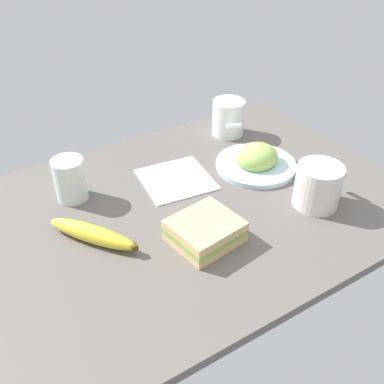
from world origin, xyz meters
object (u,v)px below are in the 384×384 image
(paper_napkin, at_px, (176,179))
(plate_of_food, at_px, (256,160))
(coffee_mug_black, at_px, (318,185))
(coffee_mug_milky, at_px, (228,117))
(glass_of_milk, at_px, (70,181))
(banana, at_px, (92,234))
(sandwich_main, at_px, (205,231))

(paper_napkin, bearing_deg, plate_of_food, 164.34)
(coffee_mug_black, xyz_separation_m, coffee_mug_milky, (-0.03, -0.35, 0.00))
(glass_of_milk, distance_m, banana, 0.16)
(coffee_mug_black, distance_m, coffee_mug_milky, 0.35)
(sandwich_main, bearing_deg, paper_napkin, -105.34)
(glass_of_milk, relative_size, banana, 0.53)
(coffee_mug_black, xyz_separation_m, paper_napkin, (0.20, -0.23, -0.05))
(banana, height_order, paper_napkin, banana)
(coffee_mug_milky, relative_size, sandwich_main, 0.80)
(banana, relative_size, paper_napkin, 1.16)
(plate_of_food, relative_size, coffee_mug_milky, 1.77)
(plate_of_food, xyz_separation_m, paper_napkin, (0.19, -0.05, -0.02))
(plate_of_food, height_order, banana, plate_of_food)
(glass_of_milk, bearing_deg, coffee_mug_black, 145.55)
(coffee_mug_black, xyz_separation_m, banana, (0.44, -0.13, -0.03))
(sandwich_main, distance_m, banana, 0.21)
(sandwich_main, height_order, banana, sandwich_main)
(coffee_mug_milky, bearing_deg, coffee_mug_black, 85.76)
(coffee_mug_milky, height_order, glass_of_milk, same)
(coffee_mug_milky, distance_m, sandwich_main, 0.43)
(plate_of_food, height_order, paper_napkin, plate_of_food)
(sandwich_main, bearing_deg, plate_of_food, -148.13)
(sandwich_main, relative_size, banana, 0.77)
(plate_of_food, bearing_deg, coffee_mug_milky, -103.47)
(coffee_mug_milky, distance_m, glass_of_milk, 0.45)
(coffee_mug_black, height_order, sandwich_main, coffee_mug_black)
(coffee_mug_milky, xyz_separation_m, sandwich_main, (0.28, 0.32, -0.03))
(sandwich_main, height_order, glass_of_milk, glass_of_milk)
(coffee_mug_black, relative_size, glass_of_milk, 1.29)
(paper_napkin, bearing_deg, coffee_mug_milky, -152.52)
(coffee_mug_black, distance_m, glass_of_milk, 0.51)
(coffee_mug_black, height_order, glass_of_milk, same)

